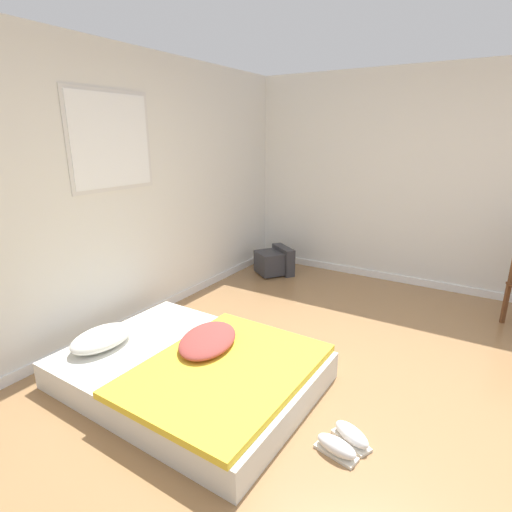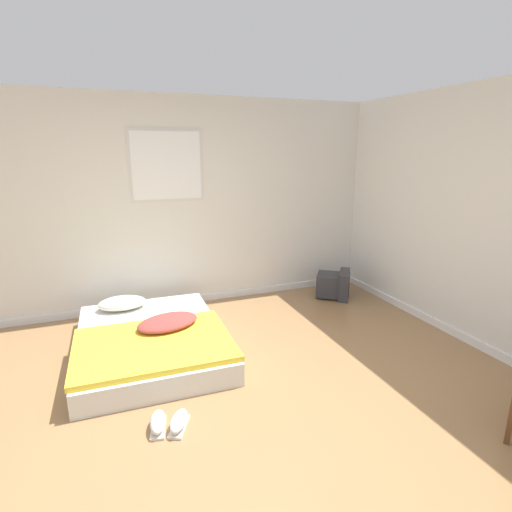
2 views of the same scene
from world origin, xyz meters
The scene contains 6 objects.
ground_plane centered at (0.00, 0.00, 0.00)m, with size 20.00×20.00×0.00m, color #997047.
wall_back centered at (0.00, 2.47, 1.29)m, with size 7.94×0.08×2.60m.
wall_right centered at (2.80, 0.00, 1.29)m, with size 0.08×7.28×2.60m.
mattress_bed centered at (-0.35, 1.26, 0.14)m, with size 1.42×1.87×0.36m.
crt_tv centered at (2.20, 1.94, 0.17)m, with size 0.59×0.58×0.37m.
sneaker_pair centered at (-0.37, 0.03, 0.05)m, with size 0.33×0.32×0.10m.
Camera 2 is at (-0.67, -2.51, 1.95)m, focal length 28.00 mm.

